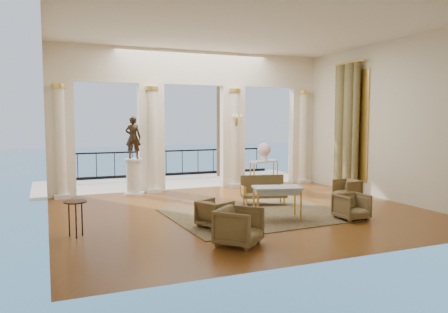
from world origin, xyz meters
name	(u,v)px	position (x,y,z in m)	size (l,w,h in m)	color
floor	(242,211)	(0.00, 0.00, 0.00)	(9.00, 9.00, 0.00)	#4F280A
room_walls	(263,93)	(0.00, -1.12, 2.88)	(9.00, 9.00, 9.00)	beige
arcade	(193,110)	(0.00, 3.82, 2.58)	(9.00, 0.56, 4.50)	beige
terrace	(177,182)	(0.00, 5.80, -0.05)	(10.00, 3.60, 0.10)	#BFB49E
balustrade	(166,166)	(0.00, 7.40, 0.41)	(9.00, 0.06, 1.03)	black
palm_tree	(219,74)	(2.00, 6.60, 4.09)	(2.00, 2.00, 4.50)	#4C3823
sea	(79,173)	(0.00, 60.00, -6.00)	(160.00, 160.00, 0.00)	#2E648F
curtain	(346,128)	(4.28, 1.50, 2.02)	(0.33, 1.40, 4.09)	#4D4A26
window_frame	(351,125)	(4.47, 1.50, 2.10)	(0.04, 1.60, 3.40)	#E8B84C
wall_sconce	(237,121)	(1.40, 3.51, 2.23)	(0.30, 0.11, 0.33)	#E8B84C
rug	(258,214)	(0.20, -0.48, 0.01)	(4.13, 3.21, 0.02)	#2A2D17
armchair_a	(239,225)	(-1.27, -2.63, 0.38)	(0.74, 0.70, 0.77)	#423519
armchair_b	(352,205)	(1.97, -1.75, 0.33)	(0.65, 0.61, 0.67)	#423519
armchair_c	(347,188)	(3.50, 0.36, 0.32)	(0.62, 0.58, 0.63)	#423519
armchair_d	(215,212)	(-1.18, -1.19, 0.32)	(0.63, 0.59, 0.65)	#423519
settee	(263,190)	(0.90, 0.60, 0.39)	(1.28, 0.80, 0.79)	#423519
game_table	(277,190)	(0.43, -1.02, 0.67)	(1.22, 0.87, 0.75)	#94AABA
pedestal	(134,178)	(-2.06, 3.40, 0.53)	(0.61, 0.61, 1.11)	silver
statue	(133,137)	(-2.06, 3.40, 1.75)	(0.47, 0.31, 1.28)	black
console_table	(264,165)	(2.20, 3.05, 0.77)	(1.04, 0.62, 0.93)	silver
urn	(264,150)	(2.20, 3.05, 1.26)	(0.44, 0.44, 0.59)	silver
side_table	(75,206)	(-4.00, -0.89, 0.61)	(0.44, 0.44, 0.72)	black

